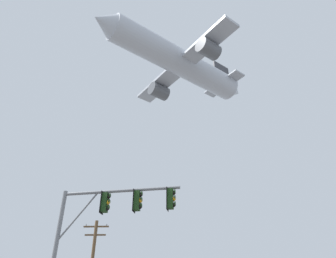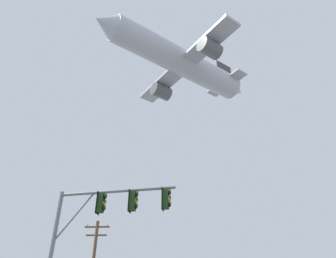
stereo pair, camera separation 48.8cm
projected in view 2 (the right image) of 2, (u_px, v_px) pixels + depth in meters
signal_pole_near at (100, 221)px, 13.99m from camera, size 5.73×1.08×6.70m
airplane at (180, 62)px, 51.82m from camera, size 26.28×21.97×8.33m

